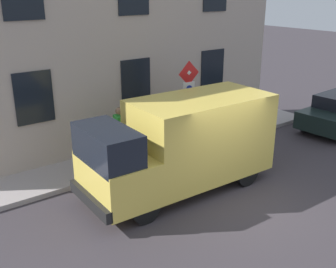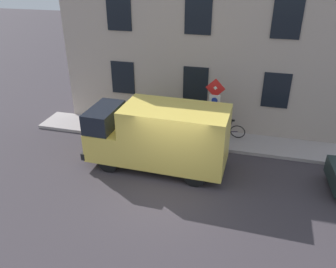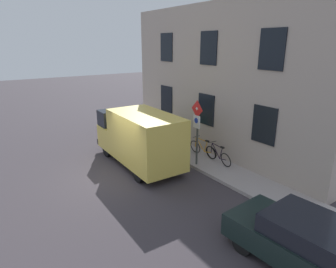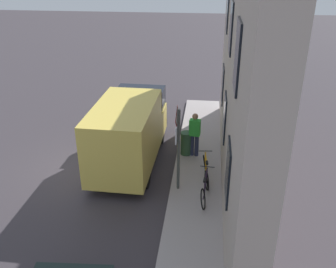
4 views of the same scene
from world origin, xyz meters
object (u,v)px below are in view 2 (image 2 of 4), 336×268
bicycle_black (226,129)px  litter_bin (159,128)px  sign_post_stacked (214,104)px  pedestrian (162,115)px  delivery_van (160,136)px  bicycle_orange (202,126)px

bicycle_black → litter_bin: bearing=20.4°
sign_post_stacked → pedestrian: (0.45, 2.30, -0.97)m
pedestrian → bicycle_black: bearing=-161.9°
delivery_van → pedestrian: (2.36, 0.56, -0.26)m
pedestrian → litter_bin: pedestrian is taller
delivery_van → litter_bin: (2.05, 0.64, -0.74)m
sign_post_stacked → bicycle_black: bearing=-26.6°
sign_post_stacked → delivery_van: sign_post_stacked is taller
sign_post_stacked → pedestrian: 2.53m
delivery_van → pedestrian: bearing=-75.4°
delivery_van → sign_post_stacked: bearing=-130.9°
bicycle_orange → litter_bin: bearing=18.6°
bicycle_orange → litter_bin: 1.96m
sign_post_stacked → pedestrian: size_ratio=1.64×
delivery_van → pedestrian: size_ratio=3.13×
delivery_van → bicycle_black: size_ratio=3.13×
sign_post_stacked → bicycle_black: 1.84m
bicycle_black → delivery_van: bearing=57.1°
sign_post_stacked → delivery_van: bearing=137.7°
sign_post_stacked → bicycle_black: size_ratio=1.64×
bicycle_orange → pedestrian: pedestrian is taller
pedestrian → litter_bin: bearing=83.5°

